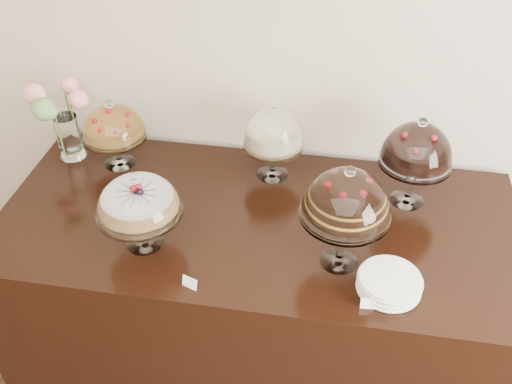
% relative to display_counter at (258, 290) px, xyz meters
% --- Properties ---
extents(wall_back, '(5.00, 0.04, 3.00)m').
position_rel_display_counter_xyz_m(wall_back, '(0.20, 0.55, 1.05)').
color(wall_back, beige).
rests_on(wall_back, ground).
extents(display_counter, '(2.20, 1.00, 0.90)m').
position_rel_display_counter_xyz_m(display_counter, '(0.00, 0.00, 0.00)').
color(display_counter, black).
rests_on(display_counter, ground).
extents(cake_stand_sugar_sponge, '(0.33, 0.33, 0.35)m').
position_rel_display_counter_xyz_m(cake_stand_sugar_sponge, '(-0.42, -0.22, 0.67)').
color(cake_stand_sugar_sponge, white).
rests_on(cake_stand_sugar_sponge, display_counter).
extents(cake_stand_choco_layer, '(0.33, 0.33, 0.45)m').
position_rel_display_counter_xyz_m(cake_stand_choco_layer, '(0.35, -0.20, 0.76)').
color(cake_stand_choco_layer, white).
rests_on(cake_stand_choco_layer, display_counter).
extents(cake_stand_cheesecake, '(0.27, 0.27, 0.38)m').
position_rel_display_counter_xyz_m(cake_stand_cheesecake, '(0.02, 0.32, 0.68)').
color(cake_stand_cheesecake, white).
rests_on(cake_stand_cheesecake, display_counter).
extents(cake_stand_dark_choco, '(0.31, 0.31, 0.42)m').
position_rel_display_counter_xyz_m(cake_stand_dark_choco, '(0.62, 0.23, 0.72)').
color(cake_stand_dark_choco, white).
rests_on(cake_stand_dark_choco, display_counter).
extents(cake_stand_fruit_tart, '(0.30, 0.30, 0.34)m').
position_rel_display_counter_xyz_m(cake_stand_fruit_tart, '(-0.72, 0.29, 0.66)').
color(cake_stand_fruit_tart, white).
rests_on(cake_stand_fruit_tart, display_counter).
extents(flower_vase, '(0.29, 0.34, 0.38)m').
position_rel_display_counter_xyz_m(flower_vase, '(-0.97, 0.29, 0.68)').
color(flower_vase, white).
rests_on(flower_vase, display_counter).
extents(plate_stack, '(0.23, 0.23, 0.06)m').
position_rel_display_counter_xyz_m(plate_stack, '(0.54, -0.31, 0.48)').
color(plate_stack, white).
rests_on(plate_stack, display_counter).
extents(price_card_left, '(0.06, 0.03, 0.04)m').
position_rel_display_counter_xyz_m(price_card_left, '(-0.19, -0.42, 0.47)').
color(price_card_left, white).
rests_on(price_card_left, display_counter).
extents(price_card_right, '(0.06, 0.02, 0.04)m').
position_rel_display_counter_xyz_m(price_card_right, '(0.47, -0.41, 0.47)').
color(price_card_right, white).
rests_on(price_card_right, display_counter).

